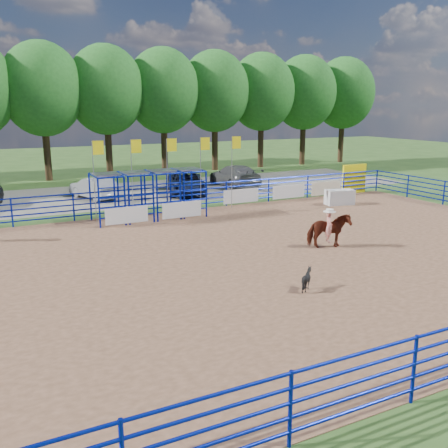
{
  "coord_description": "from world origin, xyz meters",
  "views": [
    {
      "loc": [
        -10.55,
        -16.39,
        5.95
      ],
      "look_at": [
        -1.72,
        1.0,
        1.3
      ],
      "focal_mm": 40.0,
      "sensor_mm": 36.0,
      "label": 1
    }
  ],
  "objects": [
    {
      "name": "gravel_strip",
      "position": [
        0.0,
        17.0,
        0.01
      ],
      "size": [
        40.0,
        10.0,
        0.01
      ],
      "primitive_type": "cube",
      "color": "slate",
      "rests_on": "ground"
    },
    {
      "name": "arena_dirt",
      "position": [
        0.0,
        0.0,
        0.01
      ],
      "size": [
        30.0,
        20.0,
        0.02
      ],
      "primitive_type": "cube",
      "color": "#865D43",
      "rests_on": "ground"
    },
    {
      "name": "treeline",
      "position": [
        0.0,
        26.0,
        7.53
      ],
      "size": [
        56.4,
        6.4,
        11.24
      ],
      "color": "#3F2B19",
      "rests_on": "ground"
    },
    {
      "name": "perimeter_fence",
      "position": [
        0.0,
        0.0,
        0.75
      ],
      "size": [
        30.1,
        20.1,
        1.5
      ],
      "color": "#07189C",
      "rests_on": "ground"
    },
    {
      "name": "announcer_table",
      "position": [
        9.37,
        7.2,
        0.48
      ],
      "size": [
        1.84,
        1.12,
        0.91
      ],
      "primitive_type": "cube",
      "rotation": [
        0.0,
        0.0,
        -0.2
      ],
      "color": "silver",
      "rests_on": "arena_dirt"
    },
    {
      "name": "car_d",
      "position": [
        6.98,
        16.36,
        0.81
      ],
      "size": [
        2.51,
        5.64,
        1.61
      ],
      "primitive_type": "imported",
      "rotation": [
        0.0,
        0.0,
        3.09
      ],
      "color": "#515154",
      "rests_on": "gravel_strip"
    },
    {
      "name": "ground",
      "position": [
        0.0,
        0.0,
        0.0
      ],
      "size": [
        120.0,
        120.0,
        0.0
      ],
      "primitive_type": "plane",
      "color": "#3B5E25",
      "rests_on": "ground"
    },
    {
      "name": "calf",
      "position": [
        -1.1,
        -3.8,
        0.39
      ],
      "size": [
        0.7,
        0.63,
        0.74
      ],
      "primitive_type": "imported",
      "rotation": [
        0.0,
        0.0,
        1.51
      ],
      "color": "black",
      "rests_on": "arena_dirt"
    },
    {
      "name": "horse_and_rider",
      "position": [
        2.7,
        -0.11,
        0.86
      ],
      "size": [
        1.93,
        1.34,
        2.35
      ],
      "color": "#612313",
      "rests_on": "arena_dirt"
    },
    {
      "name": "car_c",
      "position": [
        2.54,
        15.14,
        0.75
      ],
      "size": [
        3.93,
        5.79,
        1.47
      ],
      "primitive_type": "imported",
      "rotation": [
        0.0,
        0.0,
        -0.31
      ],
      "color": "black",
      "rests_on": "gravel_strip"
    },
    {
      "name": "chute_assembly",
      "position": [
        -1.9,
        8.84,
        1.26
      ],
      "size": [
        19.32,
        2.41,
        4.2
      ],
      "color": "#07189C",
      "rests_on": "ground"
    },
    {
      "name": "car_b",
      "position": [
        -3.53,
        16.11,
        0.71
      ],
      "size": [
        2.67,
        4.48,
        1.4
      ],
      "primitive_type": "imported",
      "rotation": [
        0.0,
        0.0,
        3.44
      ],
      "color": "gray",
      "rests_on": "gravel_strip"
    }
  ]
}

